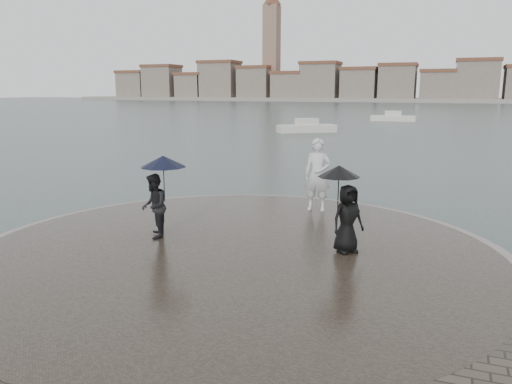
% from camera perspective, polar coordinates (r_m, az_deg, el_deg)
% --- Properties ---
extents(ground, '(400.00, 400.00, 0.00)m').
position_cam_1_polar(ground, '(8.82, -11.73, -15.27)').
color(ground, '#2B3835').
rests_on(ground, ground).
extents(kerb_ring, '(12.50, 12.50, 0.32)m').
position_cam_1_polar(kerb_ring, '(11.61, -2.33, -7.47)').
color(kerb_ring, gray).
rests_on(kerb_ring, ground).
extents(quay_tip, '(11.90, 11.90, 0.36)m').
position_cam_1_polar(quay_tip, '(11.60, -2.34, -7.37)').
color(quay_tip, '#2D261E').
rests_on(quay_tip, ground).
extents(statue, '(0.84, 0.59, 2.18)m').
position_cam_1_polar(statue, '(15.06, 7.04, 1.97)').
color(statue, silver).
rests_on(statue, quay_tip).
extents(visitor_left, '(1.26, 1.14, 2.04)m').
position_cam_1_polar(visitor_left, '(12.38, -11.27, -0.00)').
color(visitor_left, black).
rests_on(visitor_left, quay_tip).
extents(visitor_right, '(1.17, 1.02, 1.95)m').
position_cam_1_polar(visitor_right, '(11.27, 10.14, -1.44)').
color(visitor_right, black).
rests_on(visitor_right, quay_tip).
extents(far_skyline, '(260.00, 20.00, 37.00)m').
position_cam_1_polar(far_skyline, '(167.61, 17.86, 11.67)').
color(far_skyline, gray).
rests_on(far_skyline, ground).
extents(boats, '(11.26, 23.27, 1.50)m').
position_cam_1_polar(boats, '(56.64, 11.39, 7.80)').
color(boats, beige).
rests_on(boats, ground).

